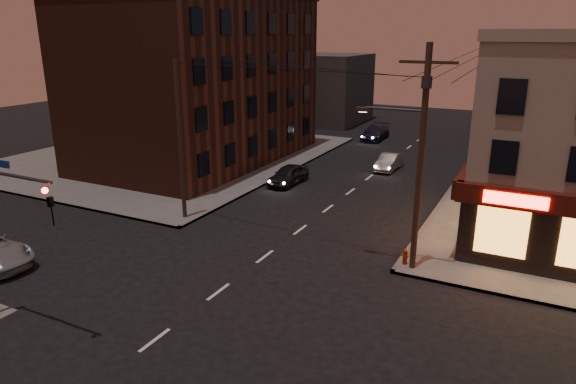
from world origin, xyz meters
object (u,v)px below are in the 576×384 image
Objects in this scene: sedan_mid at (389,162)px; sedan_near at (288,175)px; fire_hydrant at (405,256)px; sedan_far at (375,132)px.

sedan_near is at bearing -125.18° from sedan_mid.
sedan_mid reaches higher than fire_hydrant.
sedan_far is 30.04m from fire_hydrant.
sedan_mid is at bearing -68.33° from sedan_far.
sedan_near is 14.75m from fire_hydrant.
sedan_near is 8.95m from sedan_mid.
sedan_mid is at bearing 108.79° from fire_hydrant.
fire_hydrant is at bearing -70.71° from sedan_far.
sedan_mid is 12.16m from sedan_far.
sedan_far reaches higher than fire_hydrant.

